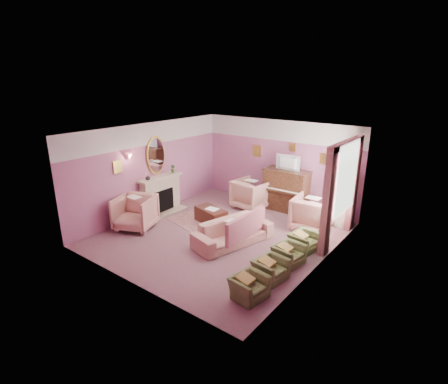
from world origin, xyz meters
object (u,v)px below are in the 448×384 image
Objects in this scene: piano at (286,191)px; olive_chair_b at (271,266)px; olive_chair_c at (289,251)px; side_table at (342,214)px; floral_armchair_front at (135,211)px; coffee_table at (211,216)px; television at (287,162)px; sofa at (233,228)px; olive_chair_a at (249,283)px; floral_armchair_right at (312,212)px; floral_armchair_left at (251,193)px; olive_chair_d at (304,239)px.

piano is 2.05× the size of olive_chair_b.
side_table is at bearing 85.35° from olive_chair_c.
floral_armchair_front is at bearing -141.03° from side_table.
side_table is (3.11, 2.14, 0.12)m from coffee_table.
television reaches higher than sofa.
piano reaches higher than floral_armchair_front.
olive_chair_a is 1.64m from olive_chair_c.
floral_armchair_front is 1.53× the size of olive_chair_a.
floral_armchair_right is 2.12m from olive_chair_c.
piano is 4.15m from olive_chair_b.
floral_armchair_left is at bearing -172.42° from side_table.
olive_chair_d is (0.37, -1.26, -0.23)m from floral_armchair_right.
olive_chair_a is at bearing -90.00° from olive_chair_d.
side_table is (0.23, 2.02, 0.05)m from olive_chair_d.
television reaches higher than side_table.
floral_armchair_left reaches higher than sofa.
floral_armchair_right reaches higher than olive_chair_a.
television is 1.17× the size of olive_chair_b.
sofa reaches higher than coffee_table.
television is 0.76× the size of floral_armchair_left.
olive_chair_c is at bearing -13.77° from coffee_table.
olive_chair_d is at bearing 2.28° from coffee_table.
side_table is at bearing 87.05° from olive_chair_a.
sofa is at bearing -89.02° from piano.
coffee_table is at bearing 152.08° from olive_chair_b.
floral_armchair_front reaches higher than olive_chair_b.
floral_armchair_right is 1.53× the size of olive_chair_d.
coffee_table is 3.78m from side_table.
floral_armchair_right is (1.24, 2.03, 0.10)m from sofa.
floral_armchair_front is 1.53× the size of olive_chair_c.
floral_armchair_right reaches higher than coffee_table.
floral_armchair_right reaches higher than olive_chair_b.
olive_chair_b reaches higher than coffee_table.
olive_chair_d is at bearing 25.67° from sofa.
floral_armchair_left is 1.00× the size of floral_armchair_front.
olive_chair_b is at bearing -66.08° from television.
coffee_table is 2.88m from olive_chair_d.
piano is at bearing 90.98° from sofa.
olive_chair_a is (0.37, -3.72, -0.23)m from floral_armchair_right.
olive_chair_b is 1.64m from olive_chair_d.
olive_chair_c is (2.88, -0.71, 0.07)m from coffee_table.
floral_armchair_front is at bearing -143.56° from floral_armchair_right.
side_table is at bearing -2.35° from television.
floral_armchair_front is 4.34m from olive_chair_b.
side_table is (1.89, -0.08, -1.25)m from television.
piano reaches higher than floral_armchair_left.
sofa reaches higher than olive_chair_a.
floral_armchair_right is at bearing 58.55° from sofa.
olive_chair_b is (2.88, -1.53, 0.07)m from coffee_table.
sofa is 3.09× the size of olive_chair_a.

